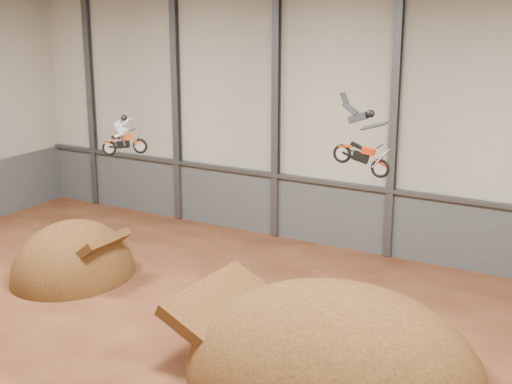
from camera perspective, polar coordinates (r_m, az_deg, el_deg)
floor at (r=27.33m, az=-7.44°, el=-13.19°), size 40.00×40.00×0.00m
back_wall at (r=37.53m, az=6.26°, el=5.95°), size 40.00×0.10×14.00m
lower_band_back at (r=38.61m, az=5.98°, el=-1.78°), size 39.80×0.18×3.50m
steel_rail at (r=38.00m, az=5.96°, el=0.76°), size 39.80×0.35×0.20m
steel_column_0 at (r=46.59m, az=-13.08°, el=7.42°), size 0.40×0.36×13.90m
steel_column_1 at (r=42.35m, az=-6.40°, el=6.98°), size 0.40×0.36×13.90m
steel_column_2 at (r=38.80m, az=1.61°, el=6.33°), size 0.40×0.36×13.90m
steel_column_3 at (r=36.15m, az=10.98°, el=5.42°), size 0.40×0.36×13.90m
takeoff_ramp at (r=35.73m, az=-14.34°, el=-6.56°), size 5.50×6.35×5.50m
landing_ramp at (r=26.32m, az=6.12°, el=-14.32°), size 10.84×9.59×6.25m
fmx_rider_a at (r=32.88m, az=-10.46°, el=4.66°), size 2.52×1.52×2.19m
fmx_rider_b at (r=26.23m, az=8.28°, el=4.49°), size 3.57×1.03×3.24m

